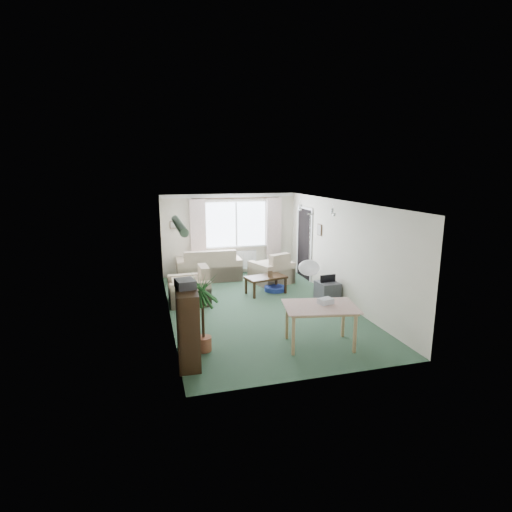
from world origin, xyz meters
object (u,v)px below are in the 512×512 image
object	(u,v)px
houseplant	(203,314)
dining_table	(320,326)
armchair_left	(189,285)
bookshelf	(187,325)
coffee_table	(266,285)
pet_bed	(275,289)
tv_cube	(327,292)
armchair_corner	(271,267)
sofa	(209,264)

from	to	relation	value
houseplant	dining_table	xyz separation A→B (m)	(2.03, -0.34, -0.32)
houseplant	armchair_left	bearing A→B (deg)	89.03
armchair_left	bookshelf	xyz separation A→B (m)	(-0.34, -2.97, 0.19)
coffee_table	houseplant	bearing A→B (deg)	-125.00
bookshelf	pet_bed	bearing A→B (deg)	54.92
tv_cube	armchair_corner	bearing A→B (deg)	108.74
sofa	dining_table	size ratio (longest dim) A/B	1.54
armchair_left	bookshelf	bearing A→B (deg)	-7.06
armchair_left	pet_bed	world-z (taller)	armchair_left
bookshelf	dining_table	world-z (taller)	bookshelf
armchair_left	houseplant	bearing A→B (deg)	-1.50
armchair_left	houseplant	xyz separation A→B (m)	(-0.05, -2.68, 0.25)
sofa	dining_table	world-z (taller)	sofa
coffee_table	bookshelf	xyz separation A→B (m)	(-2.29, -3.15, 0.40)
dining_table	armchair_corner	bearing A→B (deg)	84.25
bookshelf	pet_bed	distance (m)	4.25
dining_table	coffee_table	bearing A→B (deg)	90.50
coffee_table	pet_bed	size ratio (longest dim) A/B	1.81
armchair_corner	coffee_table	world-z (taller)	armchair_corner
armchair_left	coffee_table	world-z (taller)	armchair_left
coffee_table	tv_cube	distance (m)	1.58
bookshelf	houseplant	xyz separation A→B (m)	(0.29, 0.29, 0.06)
pet_bed	sofa	bearing A→B (deg)	133.08
sofa	coffee_table	size ratio (longest dim) A/B	1.80
sofa	houseplant	distance (m)	4.68
armchair_left	coffee_table	distance (m)	1.97
sofa	armchair_corner	world-z (taller)	sofa
sofa	coffee_table	distance (m)	2.12
coffee_table	houseplant	xyz separation A→B (m)	(-2.00, -2.85, 0.46)
sofa	houseplant	world-z (taller)	houseplant
armchair_left	tv_cube	bearing A→B (deg)	75.52
armchair_corner	dining_table	distance (m)	4.14
sofa	pet_bed	size ratio (longest dim) A/B	3.25
houseplant	dining_table	world-z (taller)	houseplant
coffee_table	houseplant	world-z (taller)	houseplant
sofa	houseplant	bearing A→B (deg)	81.44
armchair_corner	tv_cube	size ratio (longest dim) A/B	1.89
dining_table	pet_bed	bearing A→B (deg)	85.31
sofa	armchair_corner	size ratio (longest dim) A/B	1.84
bookshelf	dining_table	xyz separation A→B (m)	(2.32, -0.05, -0.26)
coffee_table	bookshelf	bearing A→B (deg)	-126.08
houseplant	coffee_table	bearing A→B (deg)	55.00
armchair_left	coffee_table	size ratio (longest dim) A/B	0.97
dining_table	pet_bed	world-z (taller)	dining_table
sofa	pet_bed	xyz separation A→B (m)	(1.48, -1.58, -0.39)
armchair_corner	dining_table	world-z (taller)	armchair_corner
armchair_left	pet_bed	distance (m)	2.31
tv_cube	pet_bed	world-z (taller)	tv_cube
armchair_corner	tv_cube	xyz separation A→B (m)	(0.80, -1.89, -0.20)
armchair_corner	coffee_table	xyz separation A→B (m)	(-0.44, -0.92, -0.21)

